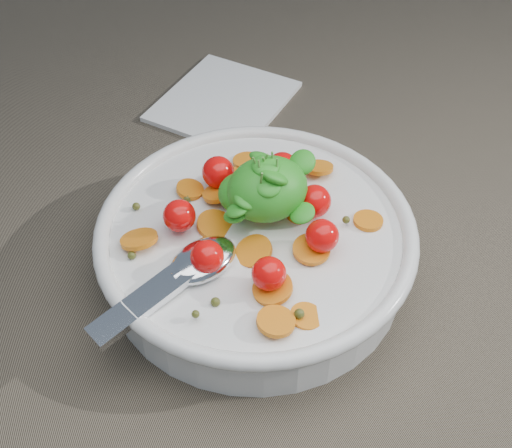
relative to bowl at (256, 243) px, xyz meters
name	(u,v)px	position (x,y,z in m)	size (l,w,h in m)	color
ground	(272,251)	(0.02, 0.01, -0.03)	(6.00, 6.00, 0.00)	#675C4A
bowl	(256,243)	(0.00, 0.00, 0.00)	(0.27, 0.25, 0.11)	silver
napkin	(224,101)	(0.06, 0.22, -0.03)	(0.14, 0.12, 0.01)	white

